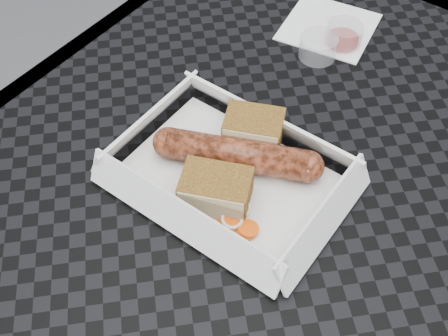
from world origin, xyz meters
name	(u,v)px	position (x,y,z in m)	size (l,w,h in m)	color
patio_table	(315,215)	(0.00, 0.00, 0.67)	(0.80, 0.80, 0.74)	black
food_tray	(229,178)	(-0.08, -0.06, 0.75)	(0.22, 0.15, 0.00)	white
bratwurst	(237,155)	(-0.09, -0.04, 0.77)	(0.18, 0.10, 0.04)	brown
bread_near	(253,130)	(-0.09, -0.01, 0.77)	(0.06, 0.05, 0.04)	brown
bread_far	(216,189)	(-0.08, -0.10, 0.77)	(0.07, 0.05, 0.04)	brown
veg_garnish	(243,221)	(-0.04, -0.10, 0.75)	(0.03, 0.03, 0.00)	#FD560B
napkin	(329,27)	(-0.13, 0.24, 0.75)	(0.12, 0.12, 0.00)	white
condiment_cup_sauce	(344,35)	(-0.10, 0.22, 0.76)	(0.05, 0.05, 0.03)	maroon
condiment_cup_empty	(318,47)	(-0.11, 0.17, 0.76)	(0.05, 0.05, 0.03)	silver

